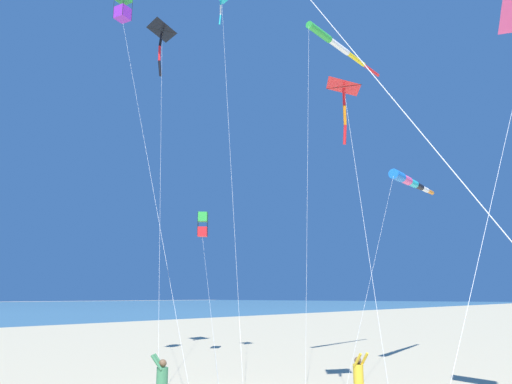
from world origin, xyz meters
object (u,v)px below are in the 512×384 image
Objects in this scene: person_adult_flyer at (162,382)px; kite_delta_long_streamer_left at (162,31)px; kite_delta_striped_overhead at (344,87)px; kite_windsock_teal_far_right at (410,182)px; kite_box_magenta_far_left at (123,5)px; kite_windsock_orange_high_right at (337,45)px; kite_box_rainbow_low_near at (203,225)px; person_child_green_jacket at (359,377)px.

person_adult_flyer is 22.46m from kite_delta_long_streamer_left.
kite_delta_striped_overhead is 0.68× the size of kite_windsock_teal_far_right.
kite_box_magenta_far_left is at bearing -173.96° from kite_delta_striped_overhead.
kite_delta_long_streamer_left reaches higher than kite_windsock_orange_high_right.
kite_delta_long_streamer_left is (-2.40, 4.49, 1.48)m from kite_box_magenta_far_left.
kite_delta_striped_overhead reaches higher than kite_windsock_teal_far_right.
kite_box_magenta_far_left reaches higher than kite_windsock_teal_far_right.
kite_delta_long_streamer_left is (-1.21, -2.63, 11.84)m from kite_box_rainbow_low_near.
kite_box_magenta_far_left is (-11.70, -1.24, 7.36)m from kite_delta_striped_overhead.
kite_box_rainbow_low_near is at bearing 131.34° from person_adult_flyer.
kite_delta_striped_overhead is at bearing 50.23° from person_adult_flyer.
person_child_green_jacket is at bearing 10.91° from kite_delta_striped_overhead.
person_adult_flyer is at bearing -129.77° from kite_delta_striped_overhead.
person_child_green_jacket is 0.15× the size of kite_delta_striped_overhead.
kite_delta_long_streamer_left is (-14.19, 3.24, 18.39)m from person_child_green_jacket.
kite_delta_striped_overhead is 13.88m from kite_box_magenta_far_left.
person_adult_flyer is 0.09× the size of kite_box_magenta_far_left.
kite_delta_long_streamer_left is at bearing 167.16° from person_child_green_jacket.
kite_box_rainbow_low_near is at bearing 155.69° from person_child_green_jacket.
person_child_green_jacket is at bearing 49.64° from person_adult_flyer.
kite_box_magenta_far_left is at bearing -173.92° from person_child_green_jacket.
person_adult_flyer is 0.10× the size of kite_windsock_orange_high_right.
kite_windsock_orange_high_right reaches higher than kite_box_rainbow_low_near.
kite_box_rainbow_low_near is 12.19m from kite_delta_long_streamer_left.
kite_windsock_teal_far_right is 0.80× the size of kite_delta_long_streamer_left.
kite_delta_long_streamer_left reaches higher than kite_box_magenta_far_left.
kite_windsock_teal_far_right reaches higher than kite_box_rainbow_low_near.
person_adult_flyer is 11.17m from kite_delta_striped_overhead.
person_adult_flyer reaches higher than person_child_green_jacket.
kite_delta_striped_overhead is 0.57× the size of kite_box_magenta_far_left.
person_adult_flyer is 1.04× the size of person_child_green_jacket.
kite_windsock_orange_high_right is at bearing 22.48° from kite_delta_long_streamer_left.
kite_windsock_orange_high_right is 12.62m from kite_box_rainbow_low_near.
kite_windsock_orange_high_right is (-4.31, 7.31, 6.15)m from kite_delta_striped_overhead.
kite_windsock_teal_far_right is (10.99, 4.24, 1.71)m from kite_box_rainbow_low_near.
person_adult_flyer is at bearing -22.33° from kite_box_magenta_far_left.
person_adult_flyer is at bearing -87.30° from kite_windsock_orange_high_right.
person_child_green_jacket is 15.68m from kite_box_rainbow_low_near.
kite_delta_striped_overhead is at bearing -59.48° from kite_windsock_orange_high_right.
kite_delta_long_streamer_left is (-14.10, 3.25, 8.84)m from kite_delta_striped_overhead.
person_adult_flyer is 0.17× the size of kite_box_rainbow_low_near.
person_adult_flyer is 19.63m from kite_windsock_orange_high_right.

